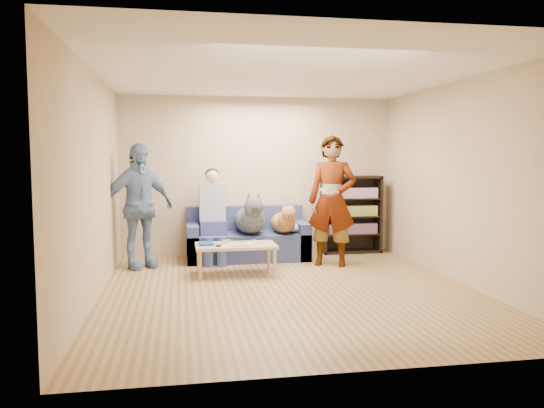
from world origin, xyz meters
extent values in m
plane|color=olive|center=(0.00, 0.00, 0.00)|extent=(5.00, 5.00, 0.00)
plane|color=white|center=(0.00, 0.00, 2.60)|extent=(5.00, 5.00, 0.00)
plane|color=tan|center=(0.00, 2.50, 1.30)|extent=(4.50, 0.00, 4.50)
plane|color=tan|center=(0.00, -2.50, 1.30)|extent=(4.50, 0.00, 4.50)
plane|color=tan|center=(-2.25, 0.00, 1.30)|extent=(0.00, 5.00, 5.00)
plane|color=tan|center=(2.25, 0.00, 1.30)|extent=(0.00, 5.00, 5.00)
ellipsoid|color=#BBBBC0|center=(0.50, 1.98, 0.50)|extent=(0.40, 0.34, 0.14)
imported|color=gray|center=(0.93, 1.36, 0.97)|extent=(0.83, 0.71, 1.94)
imported|color=#6886A7|center=(-1.89, 1.65, 0.91)|extent=(1.15, 0.91, 1.82)
cube|color=white|center=(0.73, 1.16, 1.15)|extent=(0.05, 0.13, 0.03)
cube|color=navy|center=(-0.94, 1.03, 0.43)|extent=(0.20, 0.26, 0.03)
cube|color=silver|center=(-0.49, 0.88, 0.43)|extent=(0.26, 0.20, 0.02)
cube|color=beige|center=(-0.46, 0.90, 0.44)|extent=(0.22, 0.17, 0.01)
cube|color=#BBBBC0|center=(-0.66, 1.10, 0.45)|extent=(0.11, 0.06, 0.05)
cube|color=white|center=(-0.26, 1.08, 0.43)|extent=(0.04, 0.13, 0.03)
cube|color=silver|center=(-0.18, 1.00, 0.43)|extent=(0.09, 0.06, 0.03)
cylinder|color=white|center=(-0.34, 0.96, 0.43)|extent=(0.07, 0.07, 0.02)
cylinder|color=white|center=(-0.34, 1.04, 0.43)|extent=(0.07, 0.07, 0.02)
cylinder|color=#C4581B|center=(-0.56, 0.82, 0.42)|extent=(0.13, 0.06, 0.01)
cylinder|color=black|center=(-0.42, 1.16, 0.42)|extent=(0.13, 0.08, 0.01)
cube|color=black|center=(-0.79, 0.86, 0.43)|extent=(0.07, 0.12, 0.02)
cube|color=#515B93|center=(-0.25, 2.05, 0.21)|extent=(1.90, 0.85, 0.42)
cube|color=#515B93|center=(-0.25, 2.38, 0.62)|extent=(1.90, 0.18, 0.40)
cube|color=#515B93|center=(-1.11, 2.05, 0.29)|extent=(0.18, 0.85, 0.58)
cube|color=#515B93|center=(0.61, 2.05, 0.29)|extent=(0.18, 0.85, 0.58)
cube|color=#424E92|center=(-0.80, 1.97, 0.53)|extent=(0.40, 0.38, 0.22)
cylinder|color=#3F538C|center=(-0.90, 1.55, 0.21)|extent=(0.14, 0.14, 0.47)
cylinder|color=#456098|center=(-0.70, 1.55, 0.21)|extent=(0.14, 0.14, 0.47)
cube|color=#AAABAF|center=(-0.80, 2.07, 0.92)|extent=(0.40, 0.24, 0.58)
sphere|color=#DD9885|center=(-0.80, 2.07, 1.32)|extent=(0.21, 0.21, 0.21)
ellipsoid|color=black|center=(-0.80, 2.10, 1.35)|extent=(0.22, 0.22, 0.19)
ellipsoid|color=#464A4F|center=(-0.22, 2.01, 0.63)|extent=(0.47, 0.99, 0.41)
sphere|color=#4F545A|center=(-0.22, 1.68, 0.72)|extent=(0.36, 0.36, 0.36)
sphere|color=#54555F|center=(-0.22, 1.51, 0.89)|extent=(0.29, 0.29, 0.29)
cube|color=black|center=(-0.22, 1.38, 0.85)|extent=(0.09, 0.14, 0.08)
cone|color=#4D4E58|center=(-0.29, 1.53, 1.04)|extent=(0.09, 0.09, 0.14)
cone|color=#46494F|center=(-0.15, 1.53, 1.04)|extent=(0.09, 0.09, 0.14)
cylinder|color=#4A4E54|center=(-0.22, 2.43, 0.59)|extent=(0.06, 0.32, 0.19)
ellipsoid|color=#C3793B|center=(0.31, 1.97, 0.58)|extent=(0.36, 0.76, 0.32)
sphere|color=#B25D36|center=(0.31, 1.67, 0.65)|extent=(0.27, 0.27, 0.27)
sphere|color=#BB7439|center=(0.31, 1.51, 0.78)|extent=(0.22, 0.22, 0.22)
cube|color=#54301D|center=(0.31, 1.40, 0.75)|extent=(0.07, 0.11, 0.06)
cone|color=#BA8838|center=(0.25, 1.53, 0.90)|extent=(0.07, 0.07, 0.11)
cone|color=#A65132|center=(0.37, 1.53, 0.90)|extent=(0.07, 0.07, 0.11)
cylinder|color=#A86033|center=(0.31, 2.36, 0.55)|extent=(0.04, 0.25, 0.15)
cube|color=tan|center=(-0.54, 0.98, 0.40)|extent=(1.10, 0.60, 0.04)
cylinder|color=tan|center=(-1.04, 0.73, 0.19)|extent=(0.05, 0.05, 0.38)
cylinder|color=#D7B684|center=(-0.04, 0.73, 0.19)|extent=(0.05, 0.05, 0.38)
cylinder|color=#CEB87E|center=(-1.04, 1.23, 0.19)|extent=(0.05, 0.05, 0.38)
cylinder|color=tan|center=(-0.04, 1.23, 0.19)|extent=(0.05, 0.05, 0.38)
cube|color=black|center=(1.07, 2.32, 0.65)|extent=(0.04, 0.34, 1.30)
cube|color=black|center=(2.03, 2.32, 0.65)|extent=(0.04, 0.34, 1.30)
cube|color=black|center=(1.55, 2.32, 1.28)|extent=(1.00, 0.34, 0.04)
cube|color=black|center=(1.55, 2.32, 0.02)|extent=(1.00, 0.34, 0.04)
cube|color=black|center=(1.55, 2.48, 0.65)|extent=(1.00, 0.02, 1.30)
cube|color=black|center=(1.55, 2.32, 0.32)|extent=(0.94, 0.32, 0.03)
cube|color=black|center=(1.55, 2.32, 0.62)|extent=(0.94, 0.32, 0.02)
cube|color=black|center=(1.55, 2.32, 0.92)|extent=(0.94, 0.32, 0.02)
cube|color=#B23333|center=(1.55, 2.30, 0.42)|extent=(0.84, 0.24, 0.17)
cube|color=gold|center=(1.55, 2.30, 0.72)|extent=(0.84, 0.24, 0.17)
cube|color=#994C99|center=(1.55, 2.30, 1.02)|extent=(0.84, 0.24, 0.17)
camera|label=1|loc=(-1.28, -6.21, 1.62)|focal=35.00mm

